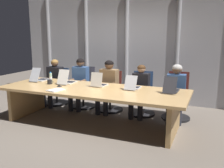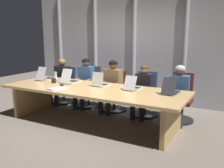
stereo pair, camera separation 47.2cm
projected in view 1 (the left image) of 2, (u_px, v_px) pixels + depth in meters
name	position (u px, v px, depth m)	size (l,w,h in m)	color
ground_plane	(92.00, 123.00, 4.99)	(12.73, 12.73, 0.00)	#6B6056
conference_table	(92.00, 95.00, 4.87)	(3.72, 1.29, 0.72)	tan
curtain_backdrop	(127.00, 47.00, 6.61)	(6.36, 0.17, 2.85)	#B2B2B7
laptop_left_end	(40.00, 78.00, 5.65)	(0.23, 0.50, 0.31)	#A8ADB7
laptop_left_mid	(67.00, 81.00, 5.33)	(0.26, 0.49, 0.32)	beige
laptop_center	(99.00, 83.00, 5.06)	(0.25, 0.37, 0.30)	beige
laptop_right_mid	(133.00, 86.00, 4.80)	(0.23, 0.43, 0.28)	#BCBCC1
laptop_right_end	(171.00, 89.00, 4.54)	(0.25, 0.48, 0.30)	#2D2D33
office_chair_left_end	(58.00, 90.00, 6.39)	(0.60, 0.60, 0.91)	navy
office_chair_left_mid	(84.00, 92.00, 6.10)	(0.60, 0.60, 0.98)	#2D2D38
office_chair_center	(111.00, 96.00, 5.83)	(0.60, 0.60, 0.92)	#511E19
office_chair_right_mid	(142.00, 98.00, 5.54)	(0.60, 0.61, 0.95)	navy
office_chair_right_end	(177.00, 101.00, 5.26)	(0.60, 0.60, 0.98)	#511E19
person_left_end	(53.00, 80.00, 6.19)	(0.39, 0.55, 1.15)	black
person_left_mid	(79.00, 81.00, 5.91)	(0.40, 0.57, 1.20)	#335184
person_center	(108.00, 83.00, 5.63)	(0.43, 0.56, 1.19)	olive
person_right_mid	(140.00, 88.00, 5.34)	(0.36, 0.55, 1.12)	black
person_right_end	(176.00, 89.00, 5.05)	(0.42, 0.57, 1.16)	#335184
water_bottle_primary	(51.00, 78.00, 5.47)	(0.06, 0.06, 0.23)	#ADD1B2
coffee_mug_near	(50.00, 82.00, 5.26)	(0.14, 0.09, 0.10)	black
conference_mic_left_side	(59.00, 86.00, 5.02)	(0.11, 0.11, 0.04)	black
spiral_notepad	(55.00, 90.00, 4.66)	(0.29, 0.35, 0.03)	silver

